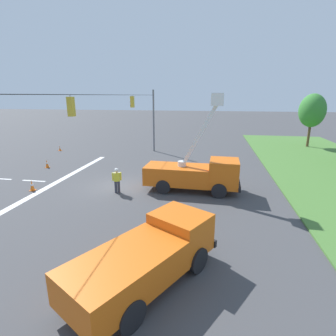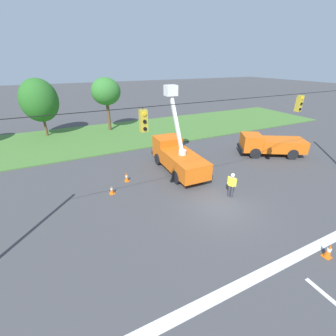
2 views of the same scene
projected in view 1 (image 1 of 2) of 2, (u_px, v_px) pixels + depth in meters
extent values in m
plane|color=#424244|center=(116.00, 186.00, 19.69)|extent=(200.00, 200.00, 0.00)
cube|color=silver|center=(57.00, 182.00, 20.49)|extent=(17.60, 0.50, 0.01)
cube|color=silver|center=(34.00, 181.00, 20.82)|extent=(0.20, 2.00, 0.01)
cube|color=silver|center=(1.00, 179.00, 21.32)|extent=(0.20, 2.00, 0.01)
cylinder|color=slate|center=(154.00, 121.00, 31.06)|extent=(0.20, 0.20, 7.20)
cylinder|color=black|center=(111.00, 95.00, 17.92)|extent=(26.00, 0.03, 0.03)
cylinder|color=black|center=(132.00, 96.00, 22.57)|extent=(0.02, 0.02, 0.10)
cube|color=gold|center=(132.00, 102.00, 22.72)|extent=(0.32, 0.28, 0.96)
cylinder|color=yellow|center=(130.00, 98.00, 22.66)|extent=(0.16, 0.05, 0.16)
cylinder|color=black|center=(131.00, 102.00, 22.74)|extent=(0.16, 0.05, 0.16)
cylinder|color=black|center=(131.00, 106.00, 22.83)|extent=(0.16, 0.05, 0.16)
cylinder|color=black|center=(70.00, 96.00, 12.93)|extent=(0.02, 0.02, 0.10)
cube|color=gold|center=(71.00, 107.00, 13.07)|extent=(0.32, 0.28, 0.96)
cylinder|color=yellow|center=(67.00, 100.00, 13.01)|extent=(0.16, 0.05, 0.16)
cylinder|color=black|center=(68.00, 107.00, 13.09)|extent=(0.16, 0.05, 0.16)
cylinder|color=black|center=(69.00, 113.00, 13.18)|extent=(0.16, 0.05, 0.16)
cylinder|color=brown|center=(309.00, 135.00, 33.93)|extent=(0.31, 0.31, 3.20)
ellipsoid|color=#387F33|center=(312.00, 110.00, 33.09)|extent=(3.56, 3.16, 4.18)
cube|color=orange|center=(177.00, 174.00, 18.63)|extent=(2.38, 4.59, 1.26)
cube|color=orange|center=(224.00, 173.00, 17.91)|extent=(2.21, 2.00, 1.85)
cube|color=#1E2838|center=(234.00, 169.00, 17.69)|extent=(1.90, 0.16, 0.83)
cube|color=black|center=(239.00, 185.00, 17.92)|extent=(2.24, 0.23, 0.30)
cylinder|color=black|center=(220.00, 181.00, 19.18)|extent=(0.31, 1.01, 1.00)
cylinder|color=black|center=(219.00, 191.00, 17.24)|extent=(0.31, 1.01, 1.00)
cylinder|color=black|center=(169.00, 178.00, 19.92)|extent=(0.31, 1.01, 1.00)
cylinder|color=black|center=(163.00, 187.00, 17.98)|extent=(0.31, 1.01, 1.00)
cylinder|color=silver|center=(182.00, 164.00, 18.34)|extent=(0.60, 0.60, 0.36)
cube|color=white|center=(199.00, 136.00, 17.60)|extent=(0.32, 2.46, 4.41)
cube|color=white|center=(218.00, 99.00, 16.74)|extent=(0.92, 0.83, 0.80)
cube|color=orange|center=(126.00, 271.00, 8.49)|extent=(4.66, 3.99, 1.13)
cube|color=orange|center=(180.00, 231.00, 10.60)|extent=(2.59, 2.73, 1.52)
cube|color=#1E2838|center=(189.00, 220.00, 10.98)|extent=(1.04, 1.69, 0.68)
cube|color=black|center=(194.00, 235.00, 11.47)|extent=(1.26, 2.01, 0.30)
cylinder|color=black|center=(158.00, 241.00, 11.26)|extent=(1.01, 0.74, 1.00)
cylinder|color=black|center=(198.00, 260.00, 9.99)|extent=(1.01, 0.74, 1.00)
cylinder|color=black|center=(89.00, 284.00, 8.74)|extent=(1.01, 0.74, 1.00)
cylinder|color=black|center=(131.00, 316.00, 7.47)|extent=(1.01, 0.74, 1.00)
cylinder|color=#383842|center=(116.00, 187.00, 18.17)|extent=(0.18, 0.18, 0.85)
cylinder|color=#383842|center=(119.00, 187.00, 18.22)|extent=(0.18, 0.18, 0.85)
cube|color=yellow|center=(117.00, 177.00, 18.00)|extent=(0.38, 0.46, 0.60)
cube|color=silver|center=(117.00, 177.00, 18.00)|extent=(0.24, 0.42, 0.62)
cylinder|color=yellow|center=(113.00, 177.00, 17.93)|extent=(0.11, 0.11, 0.55)
cylinder|color=yellow|center=(121.00, 176.00, 18.06)|extent=(0.11, 0.11, 0.55)
sphere|color=tan|center=(116.00, 171.00, 17.89)|extent=(0.22, 0.22, 0.22)
sphere|color=white|center=(116.00, 170.00, 17.87)|extent=(0.26, 0.26, 0.26)
cube|color=orange|center=(185.00, 168.00, 24.46)|extent=(0.36, 0.36, 0.03)
cone|color=orange|center=(185.00, 165.00, 24.38)|extent=(0.25, 0.25, 0.63)
cylinder|color=white|center=(185.00, 164.00, 24.37)|extent=(0.16, 0.16, 0.11)
cube|color=orange|center=(60.00, 150.00, 32.21)|extent=(0.36, 0.36, 0.03)
cone|color=orange|center=(60.00, 148.00, 32.12)|extent=(0.23, 0.23, 0.59)
cylinder|color=white|center=(60.00, 148.00, 32.12)|extent=(0.15, 0.15, 0.11)
cube|color=orange|center=(198.00, 173.00, 22.87)|extent=(0.36, 0.36, 0.03)
cone|color=orange|center=(198.00, 169.00, 22.77)|extent=(0.28, 0.28, 0.70)
cylinder|color=white|center=(198.00, 169.00, 22.76)|extent=(0.17, 0.17, 0.13)
cube|color=orange|center=(33.00, 190.00, 18.72)|extent=(0.36, 0.36, 0.03)
cone|color=orange|center=(32.00, 185.00, 18.61)|extent=(0.30, 0.30, 0.75)
cylinder|color=white|center=(32.00, 185.00, 18.60)|extent=(0.18, 0.18, 0.13)
cube|color=orange|center=(47.00, 167.00, 24.66)|extent=(0.36, 0.36, 0.03)
cone|color=orange|center=(47.00, 163.00, 24.56)|extent=(0.29, 0.29, 0.73)
cylinder|color=white|center=(47.00, 163.00, 24.55)|extent=(0.18, 0.18, 0.13)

